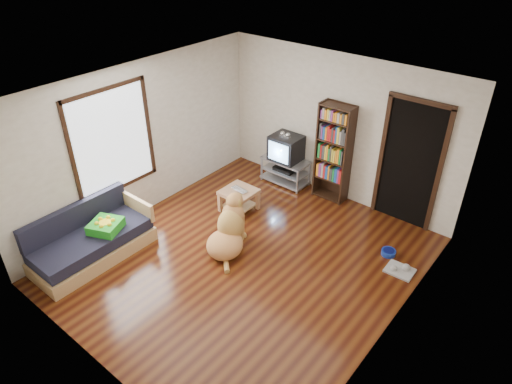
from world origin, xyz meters
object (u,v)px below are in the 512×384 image
Objects in this scene: green_cushion at (106,226)px; coffee_table at (239,196)px; crt_tv at (287,147)px; grey_rag at (400,270)px; laptop at (238,191)px; dog_bowl at (388,252)px; tv_stand at (285,170)px; sofa at (92,241)px; bookshelf at (334,148)px; dog at (229,231)px.

green_cushion reaches higher than coffee_table.
grey_rag is at bearing -20.20° from crt_tv.
dog_bowl is (2.59, 0.55, -0.37)m from laptop.
sofa reaches higher than tv_stand.
grey_rag is 0.22× the size of sofa.
bookshelf is at bearing 62.68° from sofa.
bookshelf is 1.00× the size of sofa.
bookshelf reaches higher than green_cushion.
tv_stand is (0.85, 3.42, -0.22)m from green_cushion.
sofa is at bearing -104.65° from laptop.
tv_stand is at bearing 94.36° from laptop.
crt_tv is at bearing -175.68° from bookshelf.
tv_stand is at bearing 74.98° from sofa.
green_cushion is 0.24× the size of sofa.
grey_rag is 3.02m from tv_stand.
coffee_table is (-0.06, -1.31, -0.46)m from crt_tv.
tv_stand is 0.50× the size of bookshelf.
laptop is at bearing 123.66° from dog.
crt_tv reaches higher than grey_rag.
bookshelf reaches higher than dog.
green_cushion is at bearing 59.07° from sofa.
tv_stand reaches higher than coffee_table.
sofa is at bearing -140.76° from dog_bowl.
sofa is (-0.97, -3.63, -0.01)m from tv_stand.
coffee_table is at bearing -168.57° from dog_bowl.
dog_bowl is 0.55× the size of grey_rag.
sofa is (-0.12, -0.21, -0.23)m from green_cushion.
dog reaches higher than coffee_table.
laptop is at bearing -125.49° from bookshelf.
dog_bowl is at bearing -28.64° from bookshelf.
coffee_table is at bearing -174.59° from grey_rag.
tv_stand is 1.64× the size of coffee_table.
green_cushion is at bearing -103.65° from laptop.
bookshelf is (0.95, 0.09, 0.73)m from tv_stand.
bookshelf reaches higher than crt_tv.
dog is (0.52, -2.19, 0.06)m from tv_stand.
laptop is at bearing -174.00° from grey_rag.
coffee_table is 0.55× the size of dog.
sofa reaches higher than laptop.
bookshelf reaches higher than tv_stand.
bookshelf is 2.42m from dog.
dog_bowl is at bearing 39.24° from sofa.
green_cushion is at bearing -103.94° from tv_stand.
green_cushion reaches higher than dog_bowl.
laptop is 0.31× the size of dog.
dog is (0.52, -2.21, -0.42)m from crt_tv.
dog is (-2.01, -1.42, 0.29)m from dog_bowl.
laptop is 0.17× the size of bookshelf.
tv_stand is 0.47m from crt_tv.
green_cushion is 1.37× the size of laptop.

